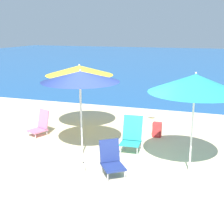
% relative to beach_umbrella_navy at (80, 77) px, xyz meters
% --- Properties ---
extents(ground_plane, '(60.00, 60.00, 0.00)m').
position_rel_beach_umbrella_navy_xyz_m(ground_plane, '(0.69, -0.73, -1.94)').
color(ground_plane, beige).
extents(sea_water, '(60.00, 40.00, 0.01)m').
position_rel_beach_umbrella_navy_xyz_m(sea_water, '(0.69, 24.94, -1.93)').
color(sea_water, '#1E5699').
rests_on(sea_water, ground).
extents(beach_umbrella_navy, '(1.85, 1.85, 2.10)m').
position_rel_beach_umbrella_navy_xyz_m(beach_umbrella_navy, '(0.00, 0.00, 0.00)').
color(beach_umbrella_navy, white).
rests_on(beach_umbrella_navy, ground).
extents(beach_umbrella_teal, '(1.93, 1.93, 2.17)m').
position_rel_beach_umbrella_navy_xyz_m(beach_umbrella_teal, '(2.61, -0.14, 0.00)').
color(beach_umbrella_teal, white).
rests_on(beach_umbrella_teal, ground).
extents(beach_umbrella_yellow, '(1.98, 1.98, 2.02)m').
position_rel_beach_umbrella_navy_xyz_m(beach_umbrella_yellow, '(-0.79, 1.70, -0.10)').
color(beach_umbrella_yellow, white).
rests_on(beach_umbrella_yellow, ground).
extents(beach_chair_teal, '(0.51, 0.58, 0.90)m').
position_rel_beach_umbrella_navy_xyz_m(beach_chair_teal, '(1.11, 0.57, -1.49)').
color(beach_chair_teal, silver).
rests_on(beach_chair_teal, ground).
extents(beach_chair_pink, '(0.59, 0.67, 0.74)m').
position_rel_beach_umbrella_navy_xyz_m(beach_chair_pink, '(-1.73, 0.96, -1.62)').
color(beach_chair_pink, silver).
rests_on(beach_chair_pink, ground).
extents(beach_chair_navy, '(0.69, 0.72, 0.74)m').
position_rel_beach_umbrella_navy_xyz_m(beach_chair_navy, '(1.04, -0.84, -1.58)').
color(beach_chair_navy, silver).
rests_on(beach_chair_navy, ground).
extents(backpack_red, '(0.25, 0.21, 0.42)m').
position_rel_beach_umbrella_navy_xyz_m(backpack_red, '(1.52, 1.86, -1.73)').
color(backpack_red, red).
rests_on(backpack_red, ground).
extents(water_bottle, '(0.07, 0.07, 0.23)m').
position_rel_beach_umbrella_navy_xyz_m(water_bottle, '(0.43, -0.91, -1.85)').
color(water_bottle, silver).
rests_on(water_bottle, ground).
extents(seagull, '(0.27, 0.11, 0.23)m').
position_rel_beach_umbrella_navy_xyz_m(seagull, '(1.03, 3.63, -1.80)').
color(seagull, gold).
rests_on(seagull, ground).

